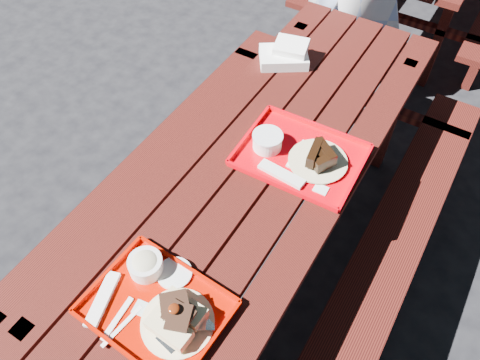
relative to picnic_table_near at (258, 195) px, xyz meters
The scene contains 5 objects.
ground 0.56m from the picnic_table_near, ahead, with size 60.00×60.00×0.00m, color black.
picnic_table_near is the anchor object (origin of this frame).
near_tray 0.71m from the picnic_table_near, 88.20° to the right, with size 0.45×0.37×0.14m.
far_tray 0.27m from the picnic_table_near, 45.88° to the left, with size 0.50×0.39×0.08m.
white_cloth 0.73m from the picnic_table_near, 109.45° to the left, with size 0.28×0.26×0.09m.
Camera 1 is at (0.56, -1.07, 2.17)m, focal length 35.00 mm.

